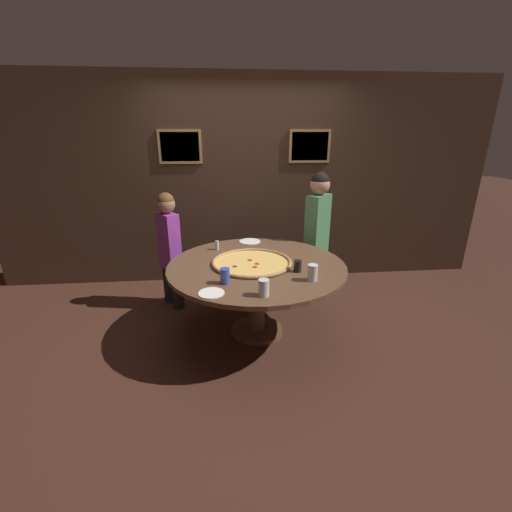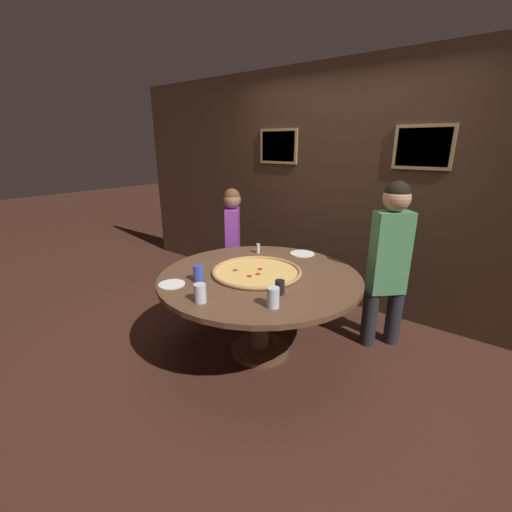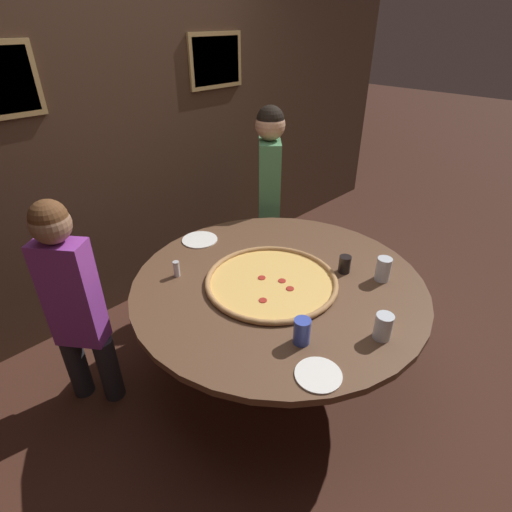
# 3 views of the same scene
# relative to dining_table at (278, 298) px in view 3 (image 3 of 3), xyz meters

# --- Properties ---
(ground_plane) EXTENTS (24.00, 24.00, 0.00)m
(ground_plane) POSITION_rel_dining_table_xyz_m (0.00, 0.00, -0.62)
(ground_plane) COLOR #422319
(back_wall) EXTENTS (6.40, 0.08, 2.60)m
(back_wall) POSITION_rel_dining_table_xyz_m (0.00, 1.44, 0.68)
(back_wall) COLOR #3D281C
(back_wall) RESTS_ON ground_plane
(dining_table) EXTENTS (1.68, 1.68, 0.74)m
(dining_table) POSITION_rel_dining_table_xyz_m (0.00, 0.00, 0.00)
(dining_table) COLOR brown
(dining_table) RESTS_ON ground_plane
(giant_pizza) EXTENTS (0.76, 0.76, 0.03)m
(giant_pizza) POSITION_rel_dining_table_xyz_m (-0.04, 0.02, 0.13)
(giant_pizza) COLOR #EAB75B
(giant_pizza) RESTS_ON dining_table
(drink_cup_near_right) EXTENTS (0.08, 0.08, 0.14)m
(drink_cup_near_right) POSITION_rel_dining_table_xyz_m (0.43, -0.42, 0.19)
(drink_cup_near_right) COLOR silver
(drink_cup_near_right) RESTS_ON dining_table
(drink_cup_by_shaker) EXTENTS (0.07, 0.07, 0.11)m
(drink_cup_by_shaker) POSITION_rel_dining_table_xyz_m (0.35, -0.21, 0.17)
(drink_cup_by_shaker) COLOR black
(drink_cup_by_shaker) RESTS_ON dining_table
(drink_cup_far_left) EXTENTS (0.08, 0.08, 0.13)m
(drink_cup_far_left) POSITION_rel_dining_table_xyz_m (-0.01, -0.66, 0.19)
(drink_cup_far_left) COLOR silver
(drink_cup_far_left) RESTS_ON dining_table
(drink_cup_centre_back) EXTENTS (0.08, 0.08, 0.13)m
(drink_cup_centre_back) POSITION_rel_dining_table_xyz_m (-0.30, -0.41, 0.19)
(drink_cup_centre_back) COLOR #384CB7
(drink_cup_centre_back) RESTS_ON dining_table
(white_plate_right_side) EXTENTS (0.24, 0.24, 0.01)m
(white_plate_right_side) POSITION_rel_dining_table_xyz_m (-0.01, 0.71, 0.12)
(white_plate_right_side) COLOR white
(white_plate_right_side) RESTS_ON dining_table
(white_plate_beside_cup) EXTENTS (0.20, 0.20, 0.01)m
(white_plate_beside_cup) POSITION_rel_dining_table_xyz_m (-0.41, -0.59, 0.12)
(white_plate_beside_cup) COLOR white
(white_plate_beside_cup) RESTS_ON dining_table
(condiment_shaker) EXTENTS (0.04, 0.04, 0.10)m
(condiment_shaker) POSITION_rel_dining_table_xyz_m (-0.38, 0.46, 0.17)
(condiment_shaker) COLOR silver
(condiment_shaker) RESTS_ON dining_table
(diner_far_right) EXTENTS (0.29, 0.33, 1.32)m
(diner_far_right) POSITION_rel_dining_table_xyz_m (-0.91, 0.68, 0.13)
(diner_far_right) COLOR #232328
(diner_far_right) RESTS_ON ground_plane
(diner_centre_back) EXTENTS (0.36, 0.36, 1.50)m
(diner_centre_back) POSITION_rel_dining_table_xyz_m (0.79, 0.81, 0.23)
(diner_centre_back) COLOR #232328
(diner_centre_back) RESTS_ON ground_plane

